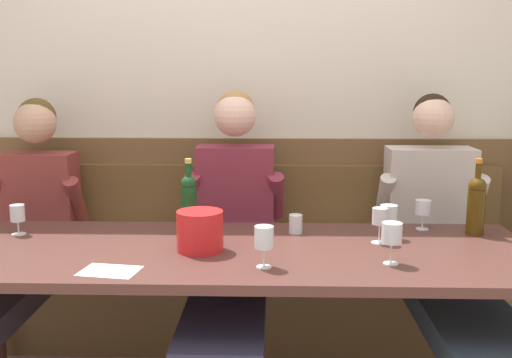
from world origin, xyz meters
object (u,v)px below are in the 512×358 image
wine_glass_mid_right (264,239)px  wine_glass_center_rear (423,208)px  person_center_right_seat (14,243)px  water_tumbler_center (296,224)px  wine_bottle_clear_water (476,203)px  wine_bottle_green_tall (189,202)px  dining_table (231,264)px  ice_bucket (200,231)px  wall_bench (240,291)px  wine_glass_mid_left (392,235)px  wine_glass_center_front (389,216)px  person_center_left_seat (231,243)px  wine_glass_left_end (380,218)px  person_left_seat (446,248)px  wine_glass_by_bottle (17,214)px

wine_glass_mid_right → wine_glass_center_rear: size_ratio=1.15×
person_center_right_seat → water_tumbler_center: bearing=-3.1°
wine_bottle_clear_water → wine_bottle_green_tall: 1.28m
dining_table → wine_bottle_clear_water: bearing=13.2°
ice_bucket → wine_glass_center_rear: (0.99, 0.37, 0.02)m
wall_bench → water_tumbler_center: size_ratio=32.80×
person_center_right_seat → wine_bottle_clear_water: person_center_right_seat is taller
wine_bottle_clear_water → wine_glass_mid_left: bearing=-136.0°
wine_glass_mid_right → wine_glass_center_front: size_ratio=1.07×
person_center_left_seat → ice_bucket: 0.40m
ice_bucket → wine_glass_center_front: size_ratio=1.28×
wall_bench → wine_bottle_clear_water: (1.08, -0.43, 0.58)m
ice_bucket → wine_bottle_green_tall: size_ratio=0.55×
wine_glass_left_end → person_center_left_seat: bearing=160.8°
person_center_left_seat → water_tumbler_center: bearing=-13.8°
person_left_seat → wine_glass_center_front: 0.38m
dining_table → water_tumbler_center: water_tumbler_center is taller
person_left_seat → wine_glass_mid_left: 0.65m
wine_bottle_green_tall → wine_bottle_clear_water: bearing=1.4°
ice_bucket → person_center_right_seat: bearing=159.1°
wine_glass_mid_left → wine_glass_center_rear: wine_glass_mid_left is taller
wall_bench → wine_glass_mid_right: bearing=-81.3°
dining_table → water_tumbler_center: bearing=42.1°
wine_glass_mid_left → wine_glass_left_end: 0.29m
wine_glass_center_rear → wine_glass_mid_left: bearing=-114.9°
wine_glass_by_bottle → person_center_left_seat: bearing=8.0°
dining_table → wine_glass_mid_left: size_ratio=15.57×
dining_table → person_left_seat: person_left_seat is taller
wine_glass_by_bottle → water_tumbler_center: bearing=2.8°
wine_glass_center_rear → wine_glass_mid_right: bearing=-141.5°
wine_bottle_green_tall → wine_glass_center_rear: bearing=6.1°
wine_bottle_clear_water → wine_glass_by_bottle: bearing=-178.2°
dining_table → wine_bottle_clear_water: size_ratio=7.33×
wine_glass_center_front → water_tumbler_center: wine_glass_center_front is taller
wine_glass_mid_right → wall_bench: bearing=98.7°
wine_glass_mid_left → wine_glass_left_end: size_ratio=1.05×
person_center_right_seat → wine_glass_center_front: person_center_right_seat is taller
dining_table → wine_bottle_clear_water: 1.13m
wine_bottle_clear_water → water_tumbler_center: (-0.80, -0.00, -0.10)m
person_center_right_seat → ice_bucket: 1.01m
wine_glass_by_bottle → wine_glass_mid_left: bearing=-13.3°
person_center_left_seat → wine_glass_center_front: bearing=-11.8°
wine_bottle_clear_water → wall_bench: bearing=158.1°
wine_glass_by_bottle → wine_glass_center_front: (1.65, -0.01, 0.01)m
wine_glass_center_front → wine_glass_left_end: size_ratio=0.97×
wall_bench → wine_bottle_green_tall: size_ratio=8.22×
ice_bucket → wine_glass_center_front: 0.83m
wine_glass_left_end → water_tumbler_center: 0.39m
wine_glass_center_rear → water_tumbler_center: size_ratio=1.61×
wine_glass_mid_right → person_center_right_seat: bearing=154.7°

